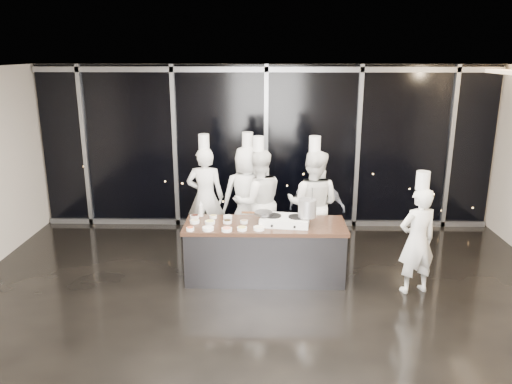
# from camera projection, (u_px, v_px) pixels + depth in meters

# --- Properties ---
(ground) EXTENTS (9.00, 9.00, 0.00)m
(ground) POSITION_uv_depth(u_px,v_px,m) (264.00, 306.00, 6.98)
(ground) COLOR black
(ground) RESTS_ON ground
(room_shell) EXTENTS (9.02, 7.02, 3.21)m
(room_shell) POSITION_uv_depth(u_px,v_px,m) (279.00, 148.00, 6.36)
(room_shell) COLOR beige
(room_shell) RESTS_ON ground
(window_wall) EXTENTS (8.90, 0.11, 3.20)m
(window_wall) POSITION_uv_depth(u_px,v_px,m) (266.00, 148.00, 9.84)
(window_wall) COLOR black
(window_wall) RESTS_ON ground
(demo_counter) EXTENTS (2.46, 0.86, 0.90)m
(demo_counter) POSITION_uv_depth(u_px,v_px,m) (265.00, 251.00, 7.72)
(demo_counter) COLOR #35353A
(demo_counter) RESTS_ON ground
(stove) EXTENTS (0.78, 0.54, 0.14)m
(stove) POSITION_uv_depth(u_px,v_px,m) (285.00, 220.00, 7.55)
(stove) COLOR white
(stove) RESTS_ON demo_counter
(frying_pan) EXTENTS (0.49, 0.30, 0.05)m
(frying_pan) POSITION_uv_depth(u_px,v_px,m) (263.00, 213.00, 7.57)
(frying_pan) COLOR slate
(frying_pan) RESTS_ON stove
(stock_pot) EXTENTS (0.30, 0.30, 0.27)m
(stock_pot) POSITION_uv_depth(u_px,v_px,m) (307.00, 208.00, 7.45)
(stock_pot) COLOR #B9BABC
(stock_pot) RESTS_ON stove
(prep_bowls) EXTENTS (1.18, 0.73, 0.05)m
(prep_bowls) POSITION_uv_depth(u_px,v_px,m) (220.00, 224.00, 7.52)
(prep_bowls) COLOR white
(prep_bowls) RESTS_ON demo_counter
(squeeze_bottle) EXTENTS (0.07, 0.07, 0.26)m
(squeeze_bottle) POSITION_uv_depth(u_px,v_px,m) (201.00, 209.00, 7.91)
(squeeze_bottle) COLOR silver
(squeeze_bottle) RESTS_ON demo_counter
(chef_far_left) EXTENTS (0.67, 0.45, 2.05)m
(chef_far_left) POSITION_uv_depth(u_px,v_px,m) (205.00, 196.00, 8.92)
(chef_far_left) COLOR white
(chef_far_left) RESTS_ON ground
(chef_left) EXTENTS (0.97, 0.68, 2.09)m
(chef_left) POSITION_uv_depth(u_px,v_px,m) (248.00, 196.00, 8.88)
(chef_left) COLOR white
(chef_left) RESTS_ON ground
(chef_center) EXTENTS (1.05, 0.91, 2.07)m
(chef_center) POSITION_uv_depth(u_px,v_px,m) (258.00, 202.00, 8.61)
(chef_center) COLOR white
(chef_center) RESTS_ON ground
(guest) EXTENTS (1.03, 0.60, 1.64)m
(guest) POSITION_uv_depth(u_px,v_px,m) (317.00, 208.00, 8.61)
(guest) COLOR #121932
(guest) RESTS_ON ground
(chef_right) EXTENTS (1.08, 0.94, 2.10)m
(chef_right) POSITION_uv_depth(u_px,v_px,m) (313.00, 204.00, 8.41)
(chef_right) COLOR white
(chef_right) RESTS_ON ground
(chef_side) EXTENTS (0.67, 0.53, 1.83)m
(chef_side) POSITION_uv_depth(u_px,v_px,m) (417.00, 239.00, 7.19)
(chef_side) COLOR white
(chef_side) RESTS_ON ground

